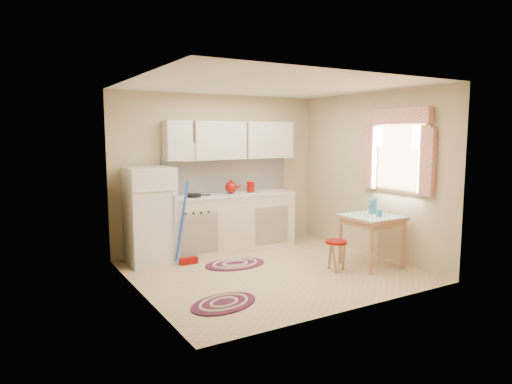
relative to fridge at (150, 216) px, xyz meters
The scene contains 14 objects.
room_shell 1.98m from the fridge, 34.91° to the right, with size 3.64×3.60×2.52m.
fridge is the anchor object (origin of this frame).
broom 0.57m from the fridge, 38.19° to the right, with size 0.28×0.12×1.20m, color blue, non-canonical shape.
base_cabinets 1.29m from the fridge, ahead, with size 2.25×0.60×0.88m, color beige.
countertop 1.28m from the fridge, ahead, with size 2.27×0.62×0.04m, color beige.
frying_pan 0.73m from the fridge, ahead, with size 0.23×0.23×0.05m, color black.
red_kettle 1.39m from the fridge, ahead, with size 0.21×0.19×0.21m, color #800804, non-canonical shape.
red_canister 1.74m from the fridge, ahead, with size 0.12×0.12×0.16m, color #800804.
table 3.20m from the fridge, 33.20° to the right, with size 0.72×0.72×0.72m, color tan.
stool 2.71m from the fridge, 38.90° to the right, with size 0.30×0.30×0.42m, color #800804.
coffee_pot 3.23m from the fridge, 30.17° to the right, with size 0.15×0.13×0.30m, color teal, non-canonical shape.
mug 3.26m from the fridge, 34.34° to the right, with size 0.08×0.08×0.10m, color teal.
rug_center 1.42m from the fridge, 35.31° to the right, with size 0.90×0.60×0.02m, color maroon, non-canonical shape.
rug_left 2.14m from the fridge, 84.85° to the right, with size 0.83×0.55×0.02m, color maroon, non-canonical shape.
Camera 1 is at (-3.26, -5.12, 1.87)m, focal length 32.00 mm.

